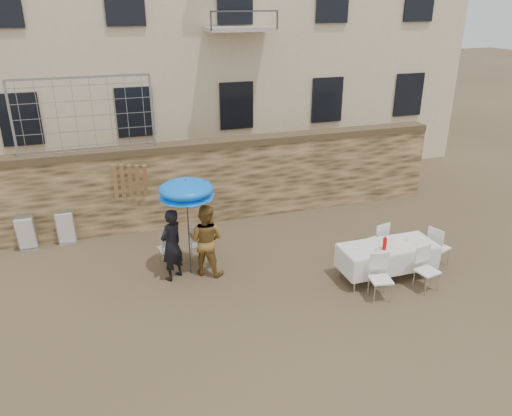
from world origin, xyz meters
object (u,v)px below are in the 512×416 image
object	(u,v)px
woman_dress	(206,240)
couple_chair_right	(199,243)
man_suit	(172,245)
chair_stack_right	(66,226)
banquet_table	(388,247)
table_chair_front_right	(428,270)
table_chair_back	(376,240)
soda_bottle	(385,244)
table_chair_front_left	(381,279)
chair_stack_left	(27,230)
couple_chair_left	(169,247)
table_chair_side	(439,246)
umbrella	(186,192)

from	to	relation	value
woman_dress	couple_chair_right	distance (m)	0.65
man_suit	chair_stack_right	distance (m)	3.43
banquet_table	chair_stack_right	xyz separation A→B (m)	(-6.72, 3.93, -0.27)
couple_chair_right	chair_stack_right	size ratio (longest dim) A/B	1.04
table_chair_front_right	woman_dress	bearing A→B (deg)	142.29
table_chair_back	chair_stack_right	bearing A→B (deg)	-37.29
soda_bottle	table_chair_front_left	size ratio (longest dim) A/B	0.27
banquet_table	table_chair_front_left	bearing A→B (deg)	-128.66
table_chair_front_left	chair_stack_left	world-z (taller)	table_chair_front_left
table_chair_back	soda_bottle	bearing A→B (deg)	54.21
table_chair_front_left	chair_stack_right	size ratio (longest dim) A/B	1.04
man_suit	woman_dress	world-z (taller)	woman_dress
couple_chair_left	chair_stack_right	xyz separation A→B (m)	(-2.26, 2.01, -0.02)
couple_chair_left	man_suit	bearing A→B (deg)	82.66
couple_chair_right	table_chair_front_right	xyz separation A→B (m)	(4.27, -2.68, 0.00)
man_suit	table_chair_front_left	size ratio (longest dim) A/B	1.70
table_chair_front_right	man_suit	bearing A→B (deg)	145.87
table_chair_front_left	chair_stack_right	distance (m)	7.71
couple_chair_left	table_chair_back	xyz separation A→B (m)	(4.67, -1.13, 0.00)
couple_chair_left	banquet_table	bearing A→B (deg)	149.34
banquet_table	woman_dress	bearing A→B (deg)	159.70
man_suit	soda_bottle	size ratio (longest dim) A/B	6.26
woman_dress	chair_stack_right	bearing A→B (deg)	-5.71
chair_stack_right	table_chair_front_right	bearing A→B (deg)	-32.94
couple_chair_right	table_chair_front_left	distance (m)	4.15
woman_dress	chair_stack_left	size ratio (longest dim) A/B	1.78
man_suit	table_chair_side	size ratio (longest dim) A/B	1.70
woman_dress	table_chair_front_right	bearing A→B (deg)	-172.08
banquet_table	table_chair_front_left	size ratio (longest dim) A/B	2.19
woman_dress	table_chair_back	world-z (taller)	woman_dress
man_suit	soda_bottle	world-z (taller)	man_suit
woman_dress	table_chair_side	world-z (taller)	woman_dress
woman_dress	table_chair_front_right	world-z (taller)	woman_dress
table_chair_front_left	table_chair_back	world-z (taller)	same
couple_chair_right	table_chair_front_right	world-z (taller)	same
table_chair_front_left	couple_chair_right	bearing A→B (deg)	149.25
table_chair_front_left	woman_dress	bearing A→B (deg)	155.15
table_chair_front_right	umbrella	bearing A→B (deg)	143.06
couple_chair_left	banquet_table	world-z (taller)	couple_chair_left
couple_chair_left	table_chair_side	bearing A→B (deg)	155.38
table_chair_back	table_chair_side	bearing A→B (deg)	136.78
woman_dress	table_chair_side	size ratio (longest dim) A/B	1.71
soda_bottle	table_chair_back	world-z (taller)	soda_bottle
table_chair_front_right	table_chair_front_left	bearing A→B (deg)	169.03
chair_stack_left	woman_dress	bearing A→B (deg)	-33.20
couple_chair_right	banquet_table	distance (m)	4.24
banquet_table	table_chair_front_right	distance (m)	0.94
umbrella	couple_chair_right	world-z (taller)	umbrella
chair_stack_left	soda_bottle	bearing A→B (deg)	-28.80
table_chair_front_left	table_chair_side	size ratio (longest dim) A/B	1.00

